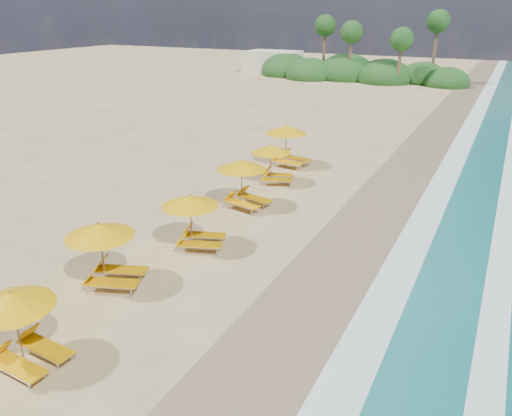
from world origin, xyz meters
name	(u,v)px	position (x,y,z in m)	size (l,w,h in m)	color
ground	(256,237)	(0.00, 0.00, 0.00)	(160.00, 160.00, 0.00)	tan
wet_sand	(358,259)	(4.00, 0.00, 0.01)	(4.00, 160.00, 0.01)	#876E50
surf_foam	(438,276)	(6.70, 0.00, 0.03)	(4.00, 160.00, 0.01)	white
station_0	(20,325)	(-1.64, -9.13, 1.16)	(2.29, 2.13, 2.07)	olive
station_1	(107,251)	(-2.48, -5.28, 1.22)	(2.80, 2.76, 2.18)	olive
station_2	(195,218)	(-1.54, -1.79, 1.18)	(2.71, 2.66, 2.10)	olive
station_3	(245,181)	(-1.86, 2.55, 1.23)	(2.65, 2.54, 2.19)	olive
station_4	(274,161)	(-2.10, 6.08, 1.13)	(2.59, 2.55, 2.01)	olive
station_5	(289,143)	(-2.64, 9.13, 1.30)	(2.71, 2.56, 2.32)	olive
treeline	(353,72)	(-9.94, 45.51, 1.00)	(25.80, 8.80, 9.74)	#163D14
beach_building	(272,62)	(-22.00, 48.00, 1.40)	(7.00, 5.00, 2.80)	beige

